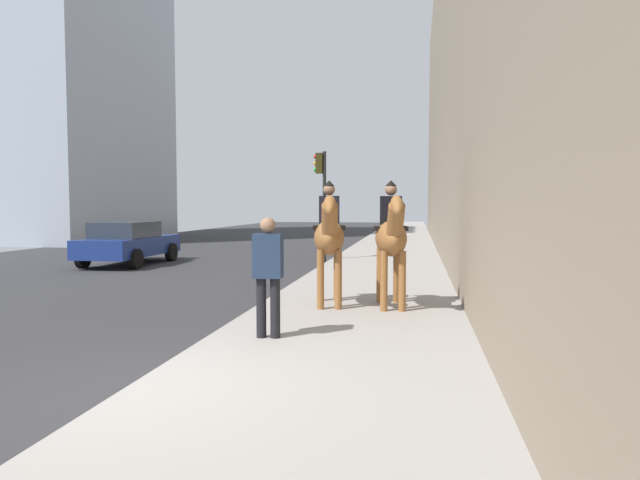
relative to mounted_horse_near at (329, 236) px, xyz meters
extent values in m
cube|color=gray|center=(-4.93, -0.55, -1.37)|extent=(120.00, 3.79, 0.12)
cube|color=#9EA8B7|center=(19.62, 19.34, 11.41)|extent=(12.00, 10.00, 25.68)
ellipsoid|color=brown|center=(0.08, 0.01, -0.04)|extent=(1.57, 0.80, 0.66)
cylinder|color=brown|center=(-0.34, -0.22, -0.77)|extent=(0.13, 0.13, 1.07)
cylinder|color=brown|center=(-0.39, 0.10, -0.77)|extent=(0.13, 0.13, 1.07)
cylinder|color=brown|center=(0.55, -0.07, -0.77)|extent=(0.13, 0.13, 1.07)
cylinder|color=brown|center=(0.50, 0.25, -0.77)|extent=(0.13, 0.13, 1.07)
cylinder|color=brown|center=(-0.68, -0.11, 0.31)|extent=(0.67, 0.38, 0.68)
ellipsoid|color=brown|center=(-0.89, -0.15, 0.56)|extent=(0.65, 0.32, 0.49)
cylinder|color=black|center=(0.78, 0.13, -0.14)|extent=(0.29, 0.15, 0.55)
cube|color=black|center=(0.13, 0.02, 0.14)|extent=(0.53, 0.66, 0.08)
cube|color=black|center=(0.13, 0.02, 0.46)|extent=(0.34, 0.42, 0.55)
sphere|color=#8C664C|center=(0.13, 0.02, 0.85)|extent=(0.22, 0.22, 0.22)
cone|color=black|center=(0.13, 0.02, 0.97)|extent=(0.23, 0.23, 0.10)
ellipsoid|color=brown|center=(0.08, -1.13, -0.04)|extent=(1.56, 0.77, 0.66)
cylinder|color=brown|center=(-0.34, -1.35, -0.77)|extent=(0.13, 0.13, 1.06)
cylinder|color=brown|center=(-0.39, -1.04, -0.77)|extent=(0.13, 0.13, 1.06)
cylinder|color=brown|center=(0.55, -1.23, -0.77)|extent=(0.13, 0.13, 1.06)
cylinder|color=brown|center=(0.50, -0.91, -0.77)|extent=(0.13, 0.13, 1.06)
cylinder|color=brown|center=(-0.68, -1.24, 0.30)|extent=(0.67, 0.37, 0.68)
ellipsoid|color=brown|center=(-0.89, -1.27, 0.55)|extent=(0.65, 0.31, 0.49)
cylinder|color=black|center=(0.79, -1.03, -0.14)|extent=(0.29, 0.14, 0.55)
cube|color=black|center=(0.13, -1.12, 0.14)|extent=(0.52, 0.66, 0.08)
cube|color=black|center=(0.13, -1.12, 0.45)|extent=(0.33, 0.42, 0.55)
sphere|color=#8C664C|center=(0.13, -1.12, 0.85)|extent=(0.22, 0.22, 0.22)
cone|color=black|center=(0.13, -1.12, 0.97)|extent=(0.23, 0.23, 0.10)
cylinder|color=black|center=(-2.68, 0.55, -0.88)|extent=(0.14, 0.14, 0.85)
cylinder|color=black|center=(-2.67, 0.36, -0.88)|extent=(0.14, 0.14, 0.85)
cube|color=#1E2D47|center=(-2.67, 0.45, -0.15)|extent=(0.28, 0.41, 0.62)
sphere|color=#8C664C|center=(-2.67, 0.45, 0.28)|extent=(0.22, 0.22, 0.22)
cube|color=navy|center=(7.21, 7.90, -0.81)|extent=(4.26, 1.83, 0.60)
cube|color=#262D38|center=(6.96, 7.89, -0.25)|extent=(2.11, 1.59, 0.52)
cylinder|color=black|center=(8.52, 8.80, -1.11)|extent=(0.64, 0.23, 0.64)
cylinder|color=black|center=(8.54, 7.01, -1.11)|extent=(0.64, 0.23, 0.64)
cylinder|color=black|center=(5.89, 8.78, -1.11)|extent=(0.64, 0.23, 0.64)
cylinder|color=black|center=(5.90, 6.99, -1.11)|extent=(0.64, 0.23, 0.64)
cylinder|color=black|center=(8.90, 1.54, 0.49)|extent=(0.12, 0.12, 3.83)
cube|color=#2D280C|center=(8.90, 1.72, 2.00)|extent=(0.20, 0.24, 0.70)
sphere|color=red|center=(8.90, 1.85, 2.22)|extent=(0.14, 0.14, 0.14)
sphere|color=orange|center=(8.90, 1.85, 2.00)|extent=(0.14, 0.14, 0.14)
sphere|color=green|center=(8.90, 1.85, 1.78)|extent=(0.14, 0.14, 0.14)
camera|label=1|loc=(-10.29, -1.59, 0.56)|focal=31.65mm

